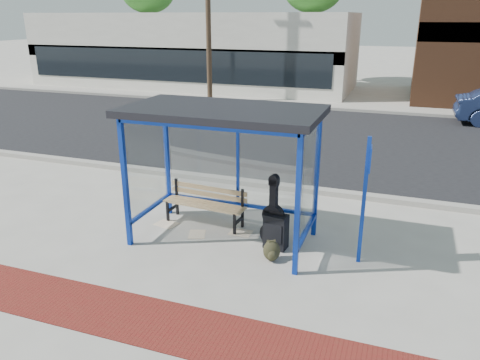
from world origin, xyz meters
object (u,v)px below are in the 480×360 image
at_px(guitar_bag, 273,222).
at_px(backpack, 272,251).
at_px(bench, 206,202).
at_px(suitcase, 276,231).

distance_m(guitar_bag, backpack, 0.61).
bearing_deg(backpack, bench, 124.30).
distance_m(suitcase, backpack, 0.47).
bearing_deg(guitar_bag, backpack, -64.05).
xyz_separation_m(guitar_bag, suitcase, (0.07, -0.07, -0.14)).
xyz_separation_m(guitar_bag, backpack, (0.13, -0.51, -0.29)).
height_order(bench, backpack, bench).
bearing_deg(suitcase, bench, 167.91).
xyz_separation_m(bench, guitar_bag, (1.50, -0.49, 0.02)).
bearing_deg(guitar_bag, bench, 173.51).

